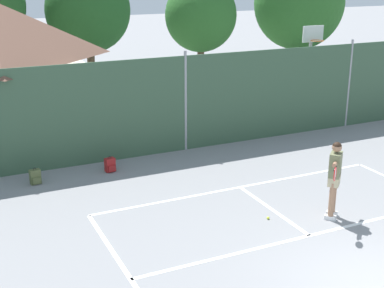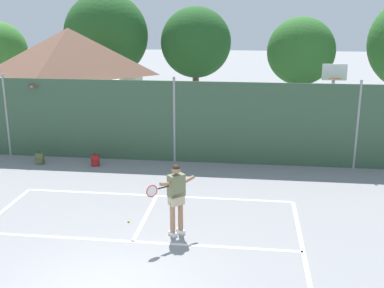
# 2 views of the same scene
# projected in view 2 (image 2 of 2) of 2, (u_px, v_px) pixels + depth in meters

# --- Properties ---
(court_markings) EXTENTS (8.30, 11.10, 0.01)m
(court_markings) POSITION_uv_depth(u_px,v_px,m) (112.00, 282.00, 9.95)
(court_markings) COLOR white
(court_markings) RESTS_ON ground
(chainlink_fence) EXTENTS (26.09, 0.09, 3.17)m
(chainlink_fence) POSITION_uv_depth(u_px,v_px,m) (174.00, 122.00, 17.52)
(chainlink_fence) COLOR #38563D
(chainlink_fence) RESTS_ON ground
(basketball_hoop) EXTENTS (0.90, 0.67, 3.55)m
(basketball_hoop) POSITION_uv_depth(u_px,v_px,m) (332.00, 97.00, 17.95)
(basketball_hoop) COLOR #9E9EA3
(basketball_hoop) RESTS_ON ground
(clubhouse_building) EXTENTS (5.78, 5.75, 4.71)m
(clubhouse_building) POSITION_uv_depth(u_px,v_px,m) (71.00, 79.00, 21.54)
(clubhouse_building) COLOR beige
(clubhouse_building) RESTS_ON ground
(treeline_backdrop) EXTENTS (27.67, 4.55, 6.46)m
(treeline_backdrop) POSITION_uv_depth(u_px,v_px,m) (231.00, 43.00, 26.21)
(treeline_backdrop) COLOR brown
(treeline_backdrop) RESTS_ON ground
(tennis_player) EXTENTS (1.04, 1.08, 1.85)m
(tennis_player) POSITION_uv_depth(u_px,v_px,m) (176.00, 193.00, 11.78)
(tennis_player) COLOR silver
(tennis_player) RESTS_ON ground
(tennis_ball) EXTENTS (0.07, 0.07, 0.07)m
(tennis_ball) POSITION_uv_depth(u_px,v_px,m) (129.00, 221.00, 12.76)
(tennis_ball) COLOR #CCE033
(tennis_ball) RESTS_ON ground
(backpack_olive) EXTENTS (0.30, 0.27, 0.46)m
(backpack_olive) POSITION_uv_depth(u_px,v_px,m) (40.00, 159.00, 17.56)
(backpack_olive) COLOR #566038
(backpack_olive) RESTS_ON ground
(backpack_red) EXTENTS (0.31, 0.28, 0.46)m
(backpack_red) POSITION_uv_depth(u_px,v_px,m) (95.00, 161.00, 17.35)
(backpack_red) COLOR maroon
(backpack_red) RESTS_ON ground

